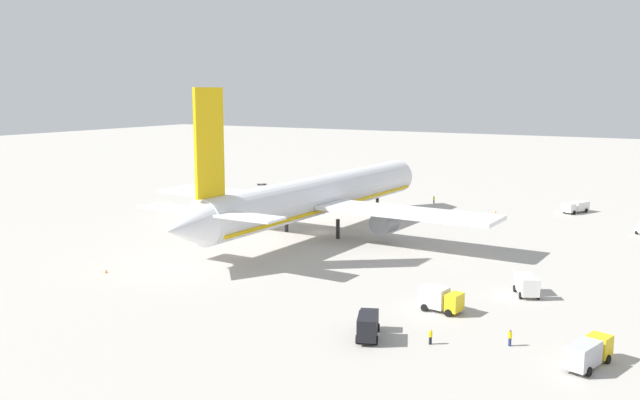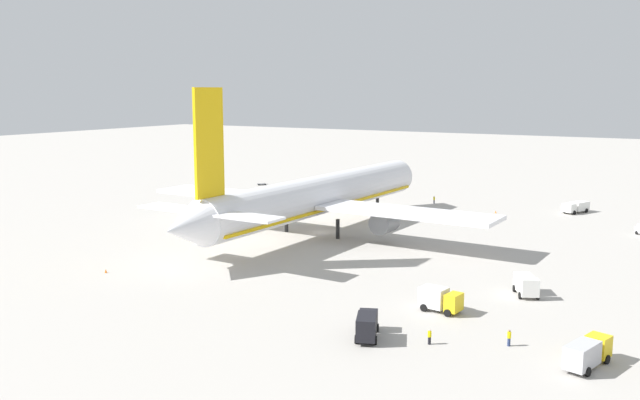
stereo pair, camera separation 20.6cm
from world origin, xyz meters
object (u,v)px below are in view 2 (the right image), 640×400
object	(u,v)px
airliner	(317,196)
service_truck_0	(587,352)
service_truck_2	(367,325)
service_truck_4	(576,207)
ground_worker_1	(430,337)
traffic_cone_1	(106,271)
ground_worker_2	(434,200)
traffic_cone_0	(496,212)
baggage_cart_0	(262,184)
ground_worker_0	(509,338)
service_truck_3	(526,284)
service_truck_1	(440,299)

from	to	relation	value
airliner	service_truck_0	size ratio (longest dim) A/B	11.42
service_truck_2	service_truck_4	distance (m)	90.98
ground_worker_1	traffic_cone_1	bearing A→B (deg)	86.96
service_truck_0	ground_worker_1	distance (m)	15.38
ground_worker_2	traffic_cone_0	distance (m)	16.92
service_truck_0	baggage_cart_0	xyz separation A→B (m)	(88.43, 100.76, -1.24)
airliner	ground_worker_0	size ratio (longest dim) A/B	44.62
ground_worker_2	traffic_cone_1	xyz separation A→B (m)	(-82.33, 18.81, -0.62)
service_truck_3	ground_worker_0	size ratio (longest dim) A/B	3.08
service_truck_0	service_truck_4	size ratio (longest dim) A/B	0.94
service_truck_0	baggage_cart_0	size ratio (longest dim) A/B	2.54
airliner	traffic_cone_0	xyz separation A→B (m)	(37.71, -22.50, -6.71)
service_truck_3	traffic_cone_1	size ratio (longest dim) A/B	9.86
service_truck_0	traffic_cone_1	distance (m)	66.35
service_truck_2	ground_worker_1	bearing A→B (deg)	-75.19
service_truck_4	ground_worker_0	size ratio (longest dim) A/B	4.15
ground_worker_1	traffic_cone_0	world-z (taller)	ground_worker_1
service_truck_2	ground_worker_0	world-z (taller)	service_truck_2
ground_worker_1	ground_worker_0	bearing A→B (deg)	-62.95
service_truck_1	traffic_cone_1	xyz separation A→B (m)	(-8.02, 48.16, -1.28)
baggage_cart_0	ground_worker_2	size ratio (longest dim) A/B	1.54
traffic_cone_1	ground_worker_2	bearing A→B (deg)	-12.87
traffic_cone_0	ground_worker_1	bearing A→B (deg)	-168.55
service_truck_0	baggage_cart_0	distance (m)	134.07
traffic_cone_1	ground_worker_1	bearing A→B (deg)	-93.04
service_truck_3	traffic_cone_0	world-z (taller)	service_truck_3
ground_worker_1	service_truck_3	bearing A→B (deg)	-11.04
service_truck_1	service_truck_3	bearing A→B (deg)	-31.90
service_truck_3	airliner	bearing A→B (deg)	65.46
service_truck_2	service_truck_4	bearing A→B (deg)	-3.21
service_truck_3	baggage_cart_0	world-z (taller)	service_truck_3
service_truck_4	service_truck_0	bearing A→B (deg)	-169.22
airliner	baggage_cart_0	world-z (taller)	airliner
service_truck_1	baggage_cart_0	distance (m)	114.77
service_truck_1	traffic_cone_1	size ratio (longest dim) A/B	9.57
service_truck_2	service_truck_3	size ratio (longest dim) A/B	1.18
airliner	ground_worker_0	xyz separation A→B (m)	(-38.48, -45.99, -6.09)
service_truck_4	ground_worker_0	bearing A→B (deg)	-174.22
service_truck_3	traffic_cone_1	bearing A→B (deg)	109.65
baggage_cart_0	service_truck_2	bearing A→B (deg)	-139.36
ground_worker_1	service_truck_4	bearing A→B (deg)	0.87
service_truck_4	service_truck_3	bearing A→B (deg)	-175.07
service_truck_0	ground_worker_0	xyz separation A→B (m)	(1.73, 7.93, -0.61)
airliner	baggage_cart_0	bearing A→B (deg)	44.17
traffic_cone_0	ground_worker_0	bearing A→B (deg)	-162.87
service_truck_4	service_truck_1	bearing A→B (deg)	178.83
service_truck_3	traffic_cone_0	bearing A→B (deg)	19.73
service_truck_0	service_truck_2	xyz separation A→B (m)	(-3.71, 21.68, -0.00)
traffic_cone_0	service_truck_1	bearing A→B (deg)	-169.17
baggage_cart_0	traffic_cone_1	distance (m)	94.23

